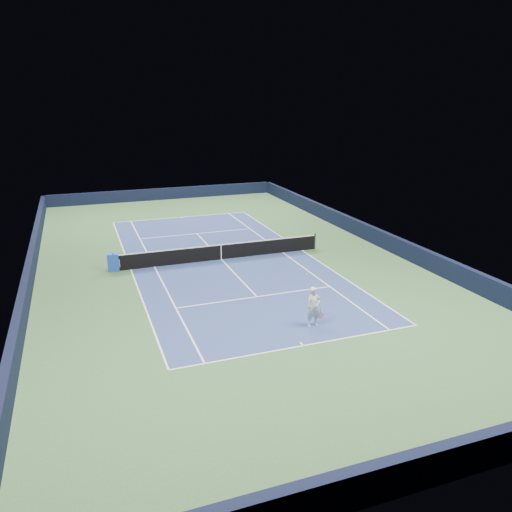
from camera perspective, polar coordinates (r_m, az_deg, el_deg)
name	(u,v)px	position (r m, az deg, el deg)	size (l,w,h in m)	color
ground	(221,259)	(30.89, -3.99, -0.39)	(40.00, 40.00, 0.00)	#345A31
wall_far	(164,194)	(49.56, -10.47, 7.00)	(22.00, 0.35, 1.10)	black
wall_near	(435,465)	(14.76, 19.75, -21.52)	(22.00, 0.35, 1.10)	black
wall_right	(373,235)	(35.14, 13.21, 2.37)	(0.35, 40.00, 1.10)	black
wall_left	(30,271)	(29.80, -24.43, -1.59)	(0.35, 40.00, 1.10)	black
court_surface	(221,259)	(30.89, -3.99, -0.38)	(10.97, 23.77, 0.01)	navy
baseline_far	(181,217)	(42.03, -8.54, 4.41)	(10.97, 0.08, 0.00)	white
baseline_near	(303,346)	(20.61, 5.44, -10.17)	(10.97, 0.08, 0.00)	white
sideline_doubles_right	(302,250)	(32.74, 5.26, 0.66)	(0.08, 23.77, 0.00)	white
sideline_doubles_left	(131,269)	(29.94, -14.12, -1.49)	(0.08, 23.77, 0.00)	white
sideline_singles_right	(283,252)	(32.20, 3.06, 0.41)	(0.08, 23.77, 0.00)	white
sideline_singles_left	(154,267)	(30.09, -11.53, -1.21)	(0.08, 23.77, 0.00)	white
service_line_far	(197,234)	(36.83, -6.78, 2.56)	(8.23, 0.08, 0.00)	white
service_line_near	(257,297)	(25.18, 0.10, -4.67)	(8.23, 0.08, 0.00)	white
center_service_line	(221,259)	(30.89, -3.99, -0.37)	(0.08, 12.80, 0.00)	white
center_mark_far	(182,218)	(41.89, -8.49, 4.37)	(0.08, 0.30, 0.00)	white
center_mark_near	(302,344)	(20.73, 5.26, -9.98)	(0.08, 0.30, 0.00)	white
tennis_net	(221,252)	(30.74, -4.01, 0.50)	(12.90, 0.10, 1.07)	black
sponsor_cube	(114,262)	(29.89, -15.96, -0.66)	(0.72, 0.67, 1.03)	blue
tennis_player	(314,307)	(21.95, 6.61, -5.79)	(0.81, 1.26, 2.07)	silver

